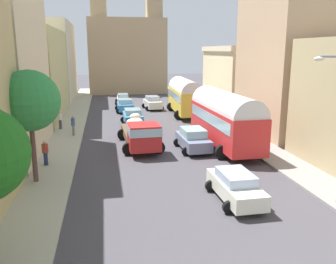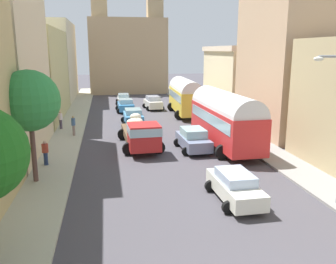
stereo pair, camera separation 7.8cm
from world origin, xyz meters
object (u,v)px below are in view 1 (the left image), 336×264
object	(u,v)px
car_3	(235,186)
pedestrian_2	(45,152)
car_1	(125,105)
parked_bus_1	(185,95)
pedestrian_1	(73,125)
parked_bus_0	(225,117)
pedestrian_0	(60,119)
car_2	(123,99)
car_4	(193,139)
car_0	(133,117)
car_5	(152,103)
cargo_truck_0	(141,133)

from	to	relation	value
car_3	pedestrian_2	xyz separation A→B (m)	(-9.77, 6.89, 0.21)
car_1	pedestrian_2	xyz separation A→B (m)	(-6.09, -19.62, 0.18)
parked_bus_1	pedestrian_2	distance (m)	20.77
pedestrian_1	parked_bus_0	bearing A→B (deg)	-24.16
car_1	pedestrian_0	world-z (taller)	pedestrian_0
parked_bus_0	car_2	xyz separation A→B (m)	(-6.32, 23.11, -1.57)
pedestrian_1	car_4	bearing A→B (deg)	-32.57
parked_bus_0	parked_bus_1	xyz separation A→B (m)	(0.08, 13.79, -0.06)
car_0	car_5	distance (m)	9.51
cargo_truck_0	pedestrian_1	size ratio (longest dim) A/B	4.19
parked_bus_0	car_3	size ratio (longest dim) A/B	2.33
car_1	pedestrian_2	bearing A→B (deg)	-107.24
car_2	parked_bus_1	bearing A→B (deg)	-55.50
car_0	car_2	xyz separation A→B (m)	(-0.22, 13.84, -0.07)
car_3	car_5	distance (m)	27.84
car_4	car_5	world-z (taller)	car_5
parked_bus_0	car_0	world-z (taller)	parked_bus_0
parked_bus_1	car_2	bearing A→B (deg)	124.50
parked_bus_0	pedestrian_0	bearing A→B (deg)	148.01
cargo_truck_0	car_4	bearing A→B (deg)	-15.81
cargo_truck_0	pedestrian_1	bearing A→B (deg)	138.21
car_1	pedestrian_2	world-z (taller)	pedestrian_2
car_3	pedestrian_1	size ratio (longest dim) A/B	2.32
car_0	car_2	world-z (taller)	car_0
parked_bus_0	pedestrian_0	distance (m)	15.12
car_4	car_5	bearing A→B (deg)	91.30
parked_bus_0	car_5	size ratio (longest dim) A/B	2.48
car_2	car_5	xyz separation A→B (m)	(3.37, -4.87, 0.10)
parked_bus_1	cargo_truck_0	world-z (taller)	parked_bus_1
parked_bus_0	car_4	world-z (taller)	parked_bus_0
car_4	pedestrian_2	size ratio (longest dim) A/B	2.46
parked_bus_1	car_1	size ratio (longest dim) A/B	2.41
car_2	pedestrian_1	bearing A→B (deg)	-105.79
car_4	car_5	size ratio (longest dim) A/B	1.05
car_4	car_3	bearing A→B (deg)	-91.16
pedestrian_0	cargo_truck_0	bearing A→B (deg)	-48.85
car_3	car_4	bearing A→B (deg)	88.84
car_3	pedestrian_2	bearing A→B (deg)	144.79
car_1	car_4	xyz separation A→B (m)	(3.86, -17.48, 0.03)
car_5	pedestrian_2	size ratio (longest dim) A/B	2.35
parked_bus_0	car_2	world-z (taller)	parked_bus_0
parked_bus_0	pedestrian_1	bearing A→B (deg)	155.84
car_0	car_5	xyz separation A→B (m)	(3.15, 8.98, 0.03)
pedestrian_1	pedestrian_2	bearing A→B (deg)	-97.74
car_0	car_5	size ratio (longest dim) A/B	0.99
car_2	car_5	world-z (taller)	car_5
car_2	car_4	world-z (taller)	car_4
car_1	pedestrian_2	size ratio (longest dim) A/B	2.24
parked_bus_0	car_3	bearing A→B (deg)	-105.74
car_5	pedestrian_0	world-z (taller)	pedestrian_0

